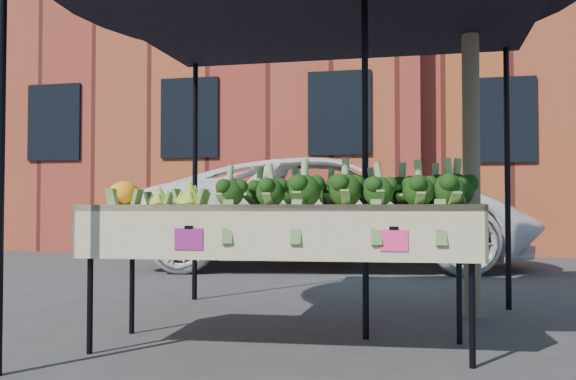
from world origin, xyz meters
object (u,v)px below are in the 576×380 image
object	(u,v)px
table	(281,276)
street_tree	(471,68)
vehicle	(336,73)
canopy	(316,139)

from	to	relation	value
table	street_tree	xyz separation A→B (m)	(1.25, 1.44, 1.58)
vehicle	street_tree	world-z (taller)	vehicle
canopy	vehicle	world-z (taller)	vehicle
table	street_tree	distance (m)	2.48
canopy	street_tree	size ratio (longest dim) A/B	0.78
table	vehicle	world-z (taller)	vehicle
table	street_tree	bearing A→B (deg)	49.06
vehicle	street_tree	xyz separation A→B (m)	(1.71, -4.29, -0.95)
vehicle	canopy	bearing A→B (deg)	178.96
canopy	vehicle	distance (m)	5.51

